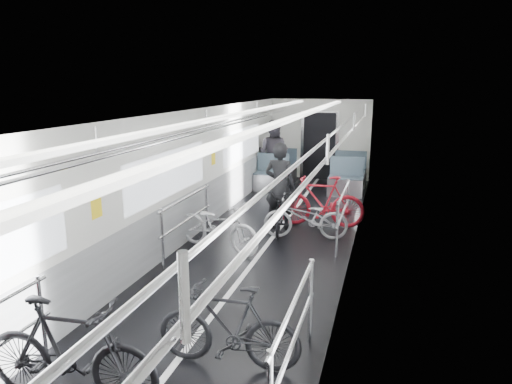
# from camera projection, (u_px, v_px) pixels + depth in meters

# --- Properties ---
(car_shell) EXTENTS (3.02, 14.01, 2.41)m
(car_shell) POSITION_uv_depth(u_px,v_px,m) (280.00, 174.00, 8.91)
(car_shell) COLOR black
(car_shell) RESTS_ON ground
(bike_left_mid) EXTENTS (1.75, 0.63, 1.03)m
(bike_left_mid) POSITION_uv_depth(u_px,v_px,m) (70.00, 352.00, 4.11)
(bike_left_mid) COLOR black
(bike_left_mid) RESTS_ON floor
(bike_left_far) EXTENTS (1.80, 1.08, 0.89)m
(bike_left_far) POSITION_uv_depth(u_px,v_px,m) (218.00, 226.00, 7.95)
(bike_left_far) COLOR silver
(bike_left_far) RESTS_ON floor
(bike_right_near) EXTENTS (1.54, 0.52, 0.91)m
(bike_right_near) POSITION_uv_depth(u_px,v_px,m) (228.00, 326.00, 4.66)
(bike_right_near) COLOR black
(bike_right_near) RESTS_ON floor
(bike_right_mid) EXTENTS (1.64, 0.79, 0.83)m
(bike_right_mid) POSITION_uv_depth(u_px,v_px,m) (306.00, 217.00, 8.54)
(bike_right_mid) COLOR #9D9DA1
(bike_right_mid) RESTS_ON floor
(bike_right_far) EXTENTS (1.79, 0.64, 1.06)m
(bike_right_far) POSITION_uv_depth(u_px,v_px,m) (321.00, 201.00, 9.25)
(bike_right_far) COLOR #B01523
(bike_right_far) RESTS_ON floor
(bike_aisle) EXTENTS (0.85, 1.76, 0.88)m
(bike_aisle) POSITION_uv_depth(u_px,v_px,m) (281.00, 208.00, 9.07)
(bike_aisle) COLOR black
(bike_aisle) RESTS_ON floor
(person_standing) EXTENTS (0.69, 0.50, 1.75)m
(person_standing) POSITION_uv_depth(u_px,v_px,m) (280.00, 186.00, 9.07)
(person_standing) COLOR black
(person_standing) RESTS_ON floor
(person_seated) EXTENTS (1.02, 0.86, 1.87)m
(person_seated) POSITION_uv_depth(u_px,v_px,m) (273.00, 153.00, 12.79)
(person_seated) COLOR #322E36
(person_seated) RESTS_ON floor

